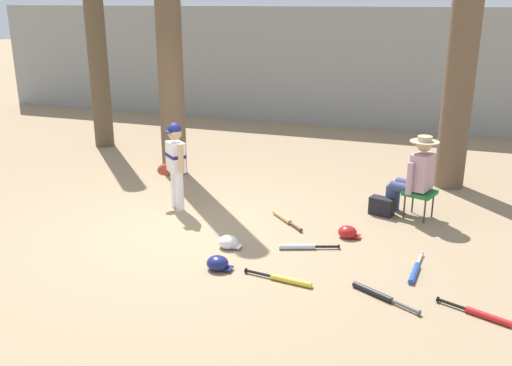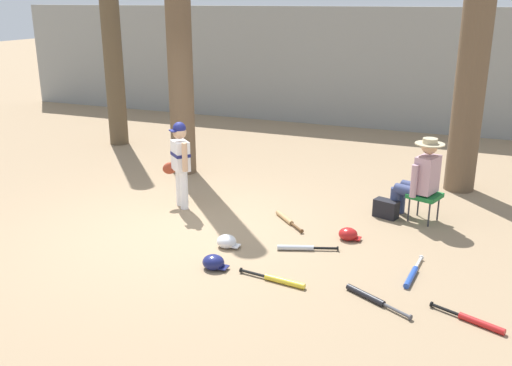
{
  "view_description": "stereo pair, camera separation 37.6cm",
  "coord_description": "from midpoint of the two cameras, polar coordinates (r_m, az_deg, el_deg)",
  "views": [
    {
      "loc": [
        3.24,
        -6.34,
        3.0
      ],
      "look_at": [
        0.99,
        0.17,
        0.75
      ],
      "focal_mm": 39.67,
      "sensor_mm": 36.0,
      "label": 1
    },
    {
      "loc": [
        3.59,
        -6.2,
        3.0
      ],
      "look_at": [
        0.99,
        0.17,
        0.75
      ],
      "focal_mm": 39.67,
      "sensor_mm": 36.0,
      "label": 2
    }
  ],
  "objects": [
    {
      "name": "ground_plane",
      "position": [
        7.74,
        -8.77,
        -4.91
      ],
      "size": [
        60.0,
        60.0,
        0.0
      ],
      "primitive_type": "plane",
      "color": "#937A5B"
    },
    {
      "name": "concrete_back_wall",
      "position": [
        14.22,
        5.18,
        11.64
      ],
      "size": [
        18.0,
        0.36,
        2.83
      ],
      "primitive_type": "cube",
      "color": "gray",
      "rests_on": "ground"
    },
    {
      "name": "tree_near_player",
      "position": [
        9.91,
        -9.91,
        14.7
      ],
      "size": [
        0.58,
        0.58,
        5.46
      ],
      "color": "brown",
      "rests_on": "ground"
    },
    {
      "name": "tree_behind_spectator",
      "position": [
        9.54,
        19.2,
        13.83
      ],
      "size": [
        0.78,
        0.78,
        5.71
      ],
      "color": "brown",
      "rests_on": "ground"
    },
    {
      "name": "young_ballplayer",
      "position": [
        8.39,
        -9.44,
        2.26
      ],
      "size": [
        0.58,
        0.43,
        1.31
      ],
      "color": "white",
      "rests_on": "ground"
    },
    {
      "name": "folding_stool",
      "position": [
        8.3,
        14.94,
        -1.05
      ],
      "size": [
        0.51,
        0.51,
        0.41
      ],
      "color": "#196B2D",
      "rests_on": "ground"
    },
    {
      "name": "seated_spectator",
      "position": [
        8.25,
        14.47,
        0.89
      ],
      "size": [
        0.68,
        0.53,
        1.2
      ],
      "color": "navy",
      "rests_on": "ground"
    },
    {
      "name": "handbag_beside_stool",
      "position": [
        8.37,
        11.3,
        -2.32
      ],
      "size": [
        0.38,
        0.27,
        0.26
      ],
      "primitive_type": "cube",
      "rotation": [
        0.0,
        0.0,
        -0.3
      ],
      "color": "black",
      "rests_on": "ground"
    },
    {
      "name": "tree_far_left",
      "position": [
        12.3,
        -16.66,
        13.28
      ],
      "size": [
        0.53,
        0.53,
        4.76
      ],
      "color": "brown",
      "rests_on": "ground"
    },
    {
      "name": "bat_aluminum_silver",
      "position": [
        7.15,
        3.14,
        -6.45
      ],
      "size": [
        0.74,
        0.32,
        0.07
      ],
      "color": "#B7BCC6",
      "rests_on": "ground"
    },
    {
      "name": "bat_blue_youth",
      "position": [
        6.74,
        14.21,
        -8.59
      ],
      "size": [
        0.13,
        0.82,
        0.07
      ],
      "color": "#2347AD",
      "rests_on": "ground"
    },
    {
      "name": "bat_black_composite",
      "position": [
        6.16,
        10.4,
        -11.0
      ],
      "size": [
        0.75,
        0.44,
        0.07
      ],
      "color": "black",
      "rests_on": "ground"
    },
    {
      "name": "bat_yellow_trainer",
      "position": [
        6.36,
        1.29,
        -9.72
      ],
      "size": [
        0.81,
        0.16,
        0.07
      ],
      "color": "yellow",
      "rests_on": "ground"
    },
    {
      "name": "bat_wood_tan",
      "position": [
        8.02,
        1.5,
        -3.61
      ],
      "size": [
        0.59,
        0.59,
        0.07
      ],
      "color": "tan",
      "rests_on": "ground"
    },
    {
      "name": "bat_red_barrel",
      "position": [
        6.07,
        20.18,
        -12.37
      ],
      "size": [
        0.72,
        0.33,
        0.07
      ],
      "color": "red",
      "rests_on": "ground"
    },
    {
      "name": "batting_helmet_navy",
      "position": [
        6.65,
        -5.52,
        -8.09
      ],
      "size": [
        0.31,
        0.24,
        0.18
      ],
      "color": "navy",
      "rests_on": "ground"
    },
    {
      "name": "batting_helmet_red",
      "position": [
        7.53,
        7.81,
        -4.96
      ],
      "size": [
        0.29,
        0.23,
        0.17
      ],
      "color": "#A81919",
      "rests_on": "ground"
    },
    {
      "name": "batting_helmet_white",
      "position": [
        7.18,
        -4.33,
        -5.99
      ],
      "size": [
        0.3,
        0.23,
        0.17
      ],
      "color": "silver",
      "rests_on": "ground"
    }
  ]
}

